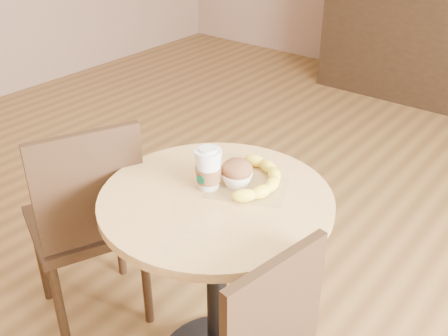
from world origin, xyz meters
name	(u,v)px	position (x,y,z in m)	size (l,w,h in m)	color
cafe_table	(216,249)	(0.10, 0.00, 0.54)	(0.73, 0.73, 0.75)	black
chair_left	(88,220)	(-0.42, -0.11, 0.49)	(0.52, 0.52, 0.90)	#301E11
kraft_bag	(248,188)	(0.15, 0.10, 0.75)	(0.24, 0.18, 0.00)	#9A7B4A
coffee_cup	(208,170)	(0.06, 0.02, 0.81)	(0.09, 0.09, 0.14)	silver
muffin	(237,173)	(0.12, 0.09, 0.80)	(0.10, 0.10, 0.09)	white
banana	(254,178)	(0.16, 0.13, 0.77)	(0.21, 0.28, 0.04)	yellow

